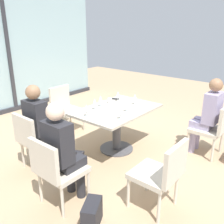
# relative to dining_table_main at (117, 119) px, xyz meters

# --- Properties ---
(ground_plane) EXTENTS (12.00, 12.00, 0.00)m
(ground_plane) POSITION_rel_dining_table_main_xyz_m (0.00, 0.00, -0.56)
(ground_plane) COLOR tan
(window_wall_backdrop) EXTENTS (5.05, 0.10, 2.70)m
(window_wall_backdrop) POSITION_rel_dining_table_main_xyz_m (0.00, 3.20, 0.65)
(window_wall_backdrop) COLOR #99B7BC
(window_wall_backdrop) RESTS_ON ground_plane
(dining_table_main) EXTENTS (1.37, 0.92, 0.73)m
(dining_table_main) POSITION_rel_dining_table_main_xyz_m (0.00, 0.00, 0.00)
(dining_table_main) COLOR #BCB29E
(dining_table_main) RESTS_ON ground_plane
(chair_front_right) EXTENTS (0.46, 0.50, 0.87)m
(chair_front_right) POSITION_rel_dining_table_main_xyz_m (0.82, -1.29, -0.06)
(chair_front_right) COLOR beige
(chair_front_right) RESTS_ON ground_plane
(chair_far_left) EXTENTS (0.50, 0.46, 0.87)m
(chair_far_left) POSITION_rel_dining_table_main_xyz_m (-1.21, 0.51, -0.06)
(chair_far_left) COLOR beige
(chair_far_left) RESTS_ON ground_plane
(chair_side_end) EXTENTS (0.50, 0.46, 0.87)m
(chair_side_end) POSITION_rel_dining_table_main_xyz_m (-1.51, -0.34, -0.06)
(chair_side_end) COLOR beige
(chair_side_end) RESTS_ON ground_plane
(chair_front_left) EXTENTS (0.46, 0.50, 0.87)m
(chair_front_left) POSITION_rel_dining_table_main_xyz_m (-0.82, -1.29, -0.06)
(chair_front_left) COLOR beige
(chair_front_left) RESTS_ON ground_plane
(chair_near_window) EXTENTS (0.46, 0.51, 0.87)m
(chair_near_window) POSITION_rel_dining_table_main_xyz_m (0.00, 1.29, -0.06)
(chair_near_window) COLOR beige
(chair_near_window) RESTS_ON ground_plane
(person_front_right) EXTENTS (0.34, 0.39, 1.26)m
(person_front_right) POSITION_rel_dining_table_main_xyz_m (0.82, -1.18, 0.14)
(person_front_right) COLOR #9E93B7
(person_front_right) RESTS_ON ground_plane
(person_far_left) EXTENTS (0.39, 0.34, 1.26)m
(person_far_left) POSITION_rel_dining_table_main_xyz_m (-1.11, 0.51, 0.14)
(person_far_left) COLOR #28282D
(person_far_left) RESTS_ON ground_plane
(person_side_end) EXTENTS (0.39, 0.34, 1.26)m
(person_side_end) POSITION_rel_dining_table_main_xyz_m (-1.40, -0.34, 0.14)
(person_side_end) COLOR #28282D
(person_side_end) RESTS_ON ground_plane
(wine_glass_0) EXTENTS (0.07, 0.07, 0.18)m
(wine_glass_0) POSITION_rel_dining_table_main_xyz_m (-0.33, -0.33, 0.30)
(wine_glass_0) COLOR silver
(wine_glass_0) RESTS_ON dining_table_main
(wine_glass_1) EXTENTS (0.07, 0.07, 0.18)m
(wine_glass_1) POSITION_rel_dining_table_main_xyz_m (-0.01, -0.21, 0.30)
(wine_glass_1) COLOR silver
(wine_glass_1) RESTS_ON dining_table_main
(wine_glass_2) EXTENTS (0.07, 0.07, 0.18)m
(wine_glass_2) POSITION_rel_dining_table_main_xyz_m (-0.56, 0.12, 0.30)
(wine_glass_2) COLOR silver
(wine_glass_2) RESTS_ON dining_table_main
(wine_glass_3) EXTENTS (0.07, 0.07, 0.18)m
(wine_glass_3) POSITION_rel_dining_table_main_xyz_m (-0.08, 0.28, 0.30)
(wine_glass_3) COLOR silver
(wine_glass_3) RESTS_ON dining_table_main
(wine_glass_4) EXTENTS (0.07, 0.07, 0.18)m
(wine_glass_4) POSITION_rel_dining_table_main_xyz_m (-0.26, 0.24, 0.30)
(wine_glass_4) COLOR silver
(wine_glass_4) RESTS_ON dining_table_main
(wine_glass_5) EXTENTS (0.07, 0.07, 0.18)m
(wine_glass_5) POSITION_rel_dining_table_main_xyz_m (0.31, 0.22, 0.30)
(wine_glass_5) COLOR silver
(wine_glass_5) RESTS_ON dining_table_main
(wine_glass_6) EXTENTS (0.07, 0.07, 0.18)m
(wine_glass_6) POSITION_rel_dining_table_main_xyz_m (0.36, -0.10, 0.30)
(wine_glass_6) COLOR silver
(wine_glass_6) RESTS_ON dining_table_main
(coffee_cup) EXTENTS (0.08, 0.08, 0.09)m
(coffee_cup) POSITION_rel_dining_table_main_xyz_m (0.15, 0.27, 0.22)
(coffee_cup) COLOR white
(coffee_cup) RESTS_ON dining_table_main
(cell_phone_on_table) EXTENTS (0.12, 0.16, 0.01)m
(cell_phone_on_table) POSITION_rel_dining_table_main_xyz_m (0.40, 0.36, 0.18)
(cell_phone_on_table) COLOR black
(cell_phone_on_table) RESTS_ON dining_table_main
(handbag_1) EXTENTS (0.34, 0.27, 0.28)m
(handbag_1) POSITION_rel_dining_table_main_xyz_m (-0.92, 0.01, -0.42)
(handbag_1) COLOR #232328
(handbag_1) RESTS_ON ground_plane
(handbag_2) EXTENTS (0.34, 0.28, 0.28)m
(handbag_2) POSITION_rel_dining_table_main_xyz_m (-1.49, -0.86, -0.42)
(handbag_2) COLOR #232328
(handbag_2) RESTS_ON ground_plane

